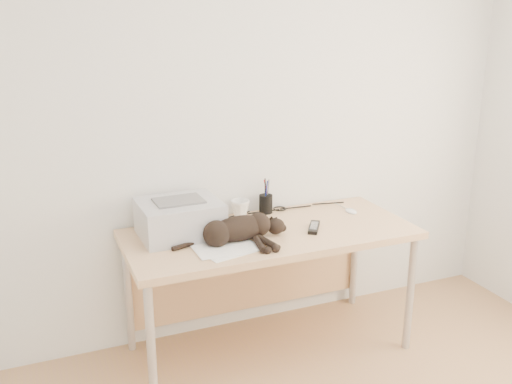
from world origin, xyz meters
name	(u,v)px	position (x,y,z in m)	size (l,w,h in m)	color
wall_back	(246,120)	(0.00, 1.75, 1.30)	(3.50, 3.50, 0.00)	silver
desk	(264,248)	(0.00, 1.48, 0.61)	(1.60, 0.70, 0.74)	#E4BD85
printer	(179,218)	(-0.48, 1.52, 0.84)	(0.43, 0.37, 0.20)	#B8B8BD
papers	(227,248)	(-0.31, 1.24, 0.74)	(0.35, 0.27, 0.01)	white
cat	(237,230)	(-0.23, 1.31, 0.80)	(0.63, 0.29, 0.14)	black
mug	(240,209)	(-0.07, 1.67, 0.79)	(0.11, 0.11, 0.10)	white
pen_cup	(266,204)	(0.10, 1.68, 0.80)	(0.08, 0.08, 0.21)	black
remote_grey	(212,227)	(-0.28, 1.55, 0.75)	(0.05, 0.18, 0.02)	slate
remote_black	(314,227)	(0.24, 1.32, 0.75)	(0.05, 0.18, 0.02)	black
mouse	(351,210)	(0.58, 1.49, 0.76)	(0.06, 0.10, 0.03)	white
cable_tangle	(249,213)	(0.00, 1.70, 0.75)	(1.36, 0.08, 0.01)	black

